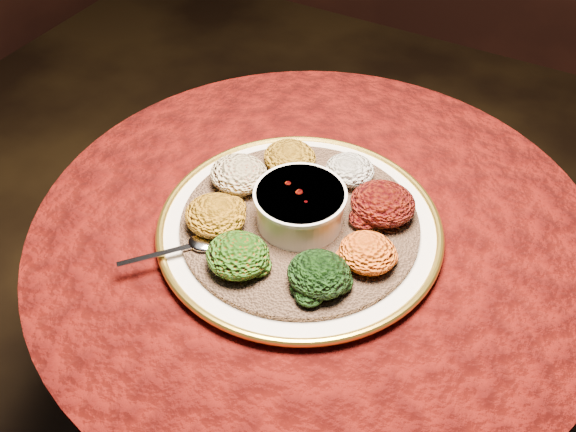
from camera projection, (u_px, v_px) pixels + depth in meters
The scene contains 13 objects.
table at pixel (313, 293), 1.20m from camera, with size 0.96×0.96×0.73m.
platter at pixel (300, 227), 1.05m from camera, with size 0.50×0.50×0.02m.
injera at pixel (300, 223), 1.05m from camera, with size 0.39×0.39×0.01m, color brown.
stew_bowl at pixel (300, 205), 1.02m from camera, with size 0.15×0.15×0.06m.
spoon at pixel (194, 245), 1.00m from camera, with size 0.11×0.12×0.01m.
portion_ayib at pixel (350, 170), 1.10m from camera, with size 0.09×0.08×0.04m, color beige.
portion_kitfo at pixel (383, 203), 1.04m from camera, with size 0.11×0.10×0.05m, color black.
portion_tikil at pixel (368, 253), 0.96m from camera, with size 0.09×0.08×0.04m, color #A9670E.
portion_gomen at pixel (319, 274), 0.93m from camera, with size 0.09×0.09×0.05m, color black.
portion_mixveg at pixel (238, 255), 0.96m from camera, with size 0.10×0.09×0.05m, color #A1320A.
portion_kik at pixel (215, 215), 1.02m from camera, with size 0.10×0.09×0.05m, color #B06D0F.
portion_timatim at pixel (239, 174), 1.09m from camera, with size 0.10×0.10×0.05m, color #740907.
portion_shiro at pixel (290, 157), 1.12m from camera, with size 0.09×0.09×0.04m, color #966812.
Camera 1 is at (0.32, -0.68, 1.50)m, focal length 40.00 mm.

